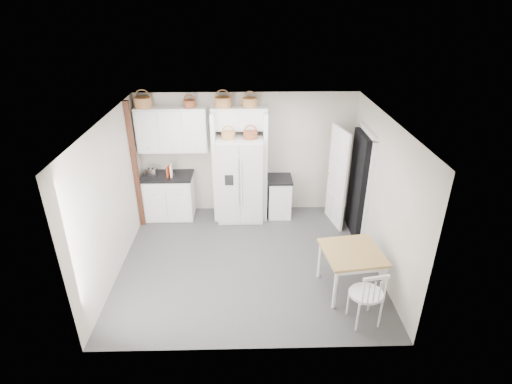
{
  "coord_description": "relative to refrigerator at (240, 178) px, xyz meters",
  "views": [
    {
      "loc": [
        -0.01,
        -5.91,
        4.32
      ],
      "look_at": [
        0.15,
        0.4,
        1.19
      ],
      "focal_mm": 28.0,
      "sensor_mm": 36.0,
      "label": 1
    }
  ],
  "objects": [
    {
      "name": "cookbook_cream",
      "position": [
        -1.41,
        -0.01,
        0.19
      ],
      "size": [
        0.05,
        0.17,
        0.25
      ],
      "primitive_type": "cube",
      "rotation": [
        0.0,
        0.0,
        0.08
      ],
      "color": "white",
      "rests_on": "counter_left"
    },
    {
      "name": "cookbook_red",
      "position": [
        -1.47,
        -0.01,
        0.18
      ],
      "size": [
        0.06,
        0.15,
        0.23
      ],
      "primitive_type": "cube",
      "rotation": [
        0.0,
        0.0,
        -0.21
      ],
      "color": "#AE361B",
      "rests_on": "counter_left"
    },
    {
      "name": "basket_fridge_b",
      "position": [
        0.21,
        -0.1,
        0.97
      ],
      "size": [
        0.27,
        0.27,
        0.15
      ],
      "primitive_type": "cylinder",
      "color": "brown",
      "rests_on": "refrigerator"
    },
    {
      "name": "dining_table",
      "position": [
        1.77,
        -2.44,
        -0.53
      ],
      "size": [
        1.0,
        1.0,
        0.74
      ],
      "primitive_type": "cube",
      "rotation": [
        0.0,
        0.0,
        0.13
      ],
      "color": "#9E7844",
      "rests_on": "floor"
    },
    {
      "name": "basket_fridge_a",
      "position": [
        -0.21,
        -0.1,
        0.97
      ],
      "size": [
        0.27,
        0.27,
        0.14
      ],
      "primitive_type": "cylinder",
      "color": "#9D633D",
      "rests_on": "refrigerator"
    },
    {
      "name": "counter_left",
      "position": [
        -1.51,
        0.07,
        0.05
      ],
      "size": [
        1.04,
        0.67,
        0.04
      ],
      "primitive_type": "cube",
      "color": "black",
      "rests_on": "base_cab_left"
    },
    {
      "name": "basket_bridge_a",
      "position": [
        -0.31,
        0.2,
        1.55
      ],
      "size": [
        0.33,
        0.33,
        0.19
      ],
      "primitive_type": "cylinder",
      "color": "#9D633D",
      "rests_on": "bridge_cabinet"
    },
    {
      "name": "refrigerator",
      "position": [
        0.0,
        0.0,
        0.0
      ],
      "size": [
        0.93,
        0.75,
        1.8
      ],
      "primitive_type": "cube",
      "color": "silver",
      "rests_on": "floor"
    },
    {
      "name": "fridge_panel_left",
      "position": [
        -0.51,
        0.07,
        0.25
      ],
      "size": [
        0.08,
        0.6,
        2.3
      ],
      "primitive_type": "cube",
      "color": "white",
      "rests_on": "floor"
    },
    {
      "name": "wall_right",
      "position": [
        2.4,
        -1.63,
        0.4
      ],
      "size": [
        0.0,
        4.0,
        4.0
      ],
      "primitive_type": "plane",
      "rotation": [
        1.57,
        0.0,
        -1.57
      ],
      "color": "#AEA297",
      "rests_on": "floor"
    },
    {
      "name": "bridge_cabinet",
      "position": [
        -0.0,
        0.2,
        1.23
      ],
      "size": [
        1.12,
        0.34,
        0.45
      ],
      "primitive_type": "cube",
      "color": "white",
      "rests_on": "wall_back"
    },
    {
      "name": "basket_upper_a",
      "position": [
        -1.86,
        0.2,
        1.55
      ],
      "size": [
        0.34,
        0.34,
        0.2
      ],
      "primitive_type": "cylinder",
      "color": "#9D633D",
      "rests_on": "upper_cabinet"
    },
    {
      "name": "fridge_panel_right",
      "position": [
        0.51,
        0.07,
        0.25
      ],
      "size": [
        0.08,
        0.6,
        2.3
      ],
      "primitive_type": "cube",
      "color": "white",
      "rests_on": "floor"
    },
    {
      "name": "windsor_chair",
      "position": [
        1.82,
        -3.14,
        -0.4
      ],
      "size": [
        0.56,
        0.53,
        1.0
      ],
      "primitive_type": "cube",
      "rotation": [
        0.0,
        0.0,
        0.18
      ],
      "color": "white",
      "rests_on": "floor"
    },
    {
      "name": "upper_cabinet",
      "position": [
        -1.35,
        0.2,
        1.0
      ],
      "size": [
        1.4,
        0.34,
        0.9
      ],
      "primitive_type": "cube",
      "color": "white",
      "rests_on": "wall_back"
    },
    {
      "name": "doorway_void",
      "position": [
        2.31,
        -0.63,
        0.13
      ],
      "size": [
        0.18,
        0.85,
        2.05
      ],
      "primitive_type": "cube",
      "color": "black",
      "rests_on": "floor"
    },
    {
      "name": "basket_bridge_b",
      "position": [
        0.21,
        0.2,
        1.54
      ],
      "size": [
        0.3,
        0.3,
        0.17
      ],
      "primitive_type": "cylinder",
      "color": "#9D633D",
      "rests_on": "bridge_cabinet"
    },
    {
      "name": "door_slab",
      "position": [
        1.95,
        -0.3,
        0.13
      ],
      "size": [
        0.21,
        0.79,
        2.05
      ],
      "primitive_type": "cube",
      "rotation": [
        0.0,
        0.0,
        -1.36
      ],
      "color": "white",
      "rests_on": "floor"
    },
    {
      "name": "basket_upper_c",
      "position": [
        -0.96,
        0.2,
        1.52
      ],
      "size": [
        0.24,
        0.24,
        0.14
      ],
      "primitive_type": "cylinder",
      "color": "brown",
      "rests_on": "upper_cabinet"
    },
    {
      "name": "wall_back",
      "position": [
        0.15,
        0.37,
        0.4
      ],
      "size": [
        4.5,
        0.0,
        4.5
      ],
      "primitive_type": "plane",
      "rotation": [
        1.57,
        0.0,
        0.0
      ],
      "color": "#AEA297",
      "rests_on": "floor"
    },
    {
      "name": "base_cab_left",
      "position": [
        -1.51,
        0.07,
        -0.44
      ],
      "size": [
        1.0,
        0.63,
        0.92
      ],
      "primitive_type": "cube",
      "color": "white",
      "rests_on": "floor"
    },
    {
      "name": "counter_right",
      "position": [
        0.83,
        0.07,
        -0.05
      ],
      "size": [
        0.51,
        0.6,
        0.04
      ],
      "primitive_type": "cube",
      "color": "black",
      "rests_on": "base_cab_right"
    },
    {
      "name": "base_cab_right",
      "position": [
        0.83,
        0.07,
        -0.48
      ],
      "size": [
        0.47,
        0.56,
        0.83
      ],
      "primitive_type": "cube",
      "color": "white",
      "rests_on": "floor"
    },
    {
      "name": "toaster",
      "position": [
        -1.83,
        0.01,
        0.15
      ],
      "size": [
        0.27,
        0.19,
        0.17
      ],
      "primitive_type": "cube",
      "rotation": [
        0.0,
        0.0,
        -0.21
      ],
      "color": "silver",
      "rests_on": "counter_left"
    },
    {
      "name": "trim_post",
      "position": [
        -2.05,
        -0.28,
        0.4
      ],
      "size": [
        0.09,
        0.09,
        2.6
      ],
      "primitive_type": "cube",
      "color": "#38140D",
      "rests_on": "floor"
    },
    {
      "name": "ceiling",
      "position": [
        0.15,
        -1.63,
        1.7
      ],
      "size": [
        4.5,
        4.5,
        0.0
      ],
      "primitive_type": "plane",
      "color": "white",
      "rests_on": "wall_back"
    },
    {
      "name": "floor",
      "position": [
        0.15,
        -1.63,
        -0.9
      ],
      "size": [
        4.5,
        4.5,
        0.0
      ],
      "primitive_type": "plane",
      "color": "#49494A",
      "rests_on": "ground"
    },
    {
      "name": "wall_left",
      "position": [
        -2.1,
        -1.63,
        0.4
      ],
      "size": [
        0.0,
        4.0,
        4.0
      ],
      "primitive_type": "plane",
      "rotation": [
        1.57,
        0.0,
        1.57
      ],
      "color": "#AEA297",
      "rests_on": "floor"
    }
  ]
}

